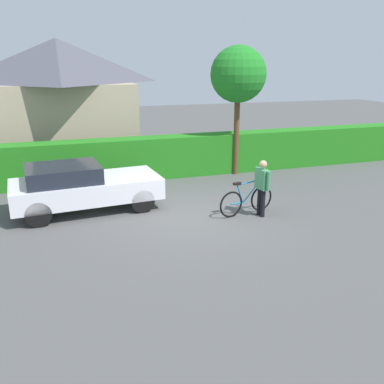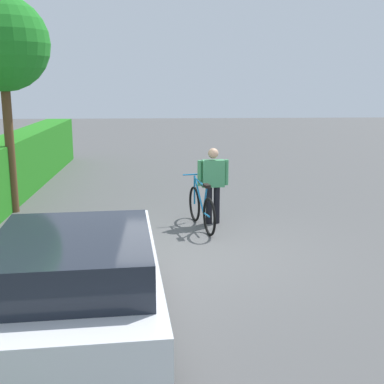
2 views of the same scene
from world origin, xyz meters
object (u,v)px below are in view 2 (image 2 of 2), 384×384
at_px(person_rider, 213,180).
at_px(parked_car_near, 79,277).
at_px(bicycle, 202,208).
at_px(tree_kerbside, 2,45).

bearing_deg(person_rider, parked_car_near, 157.06).
xyz_separation_m(parked_car_near, bicycle, (4.34, -1.71, -0.33)).
bearing_deg(parked_car_near, tree_kerbside, 22.57).
bearing_deg(person_rider, bicycle, 141.23).
height_order(person_rider, tree_kerbside, tree_kerbside).
xyz_separation_m(bicycle, person_rider, (0.32, -0.26, 0.50)).
relative_size(bicycle, person_rider, 1.12).
distance_m(person_rider, tree_kerbside, 5.29).
xyz_separation_m(person_rider, tree_kerbside, (1.16, 4.39, 2.72)).
bearing_deg(person_rider, tree_kerbside, 75.14).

